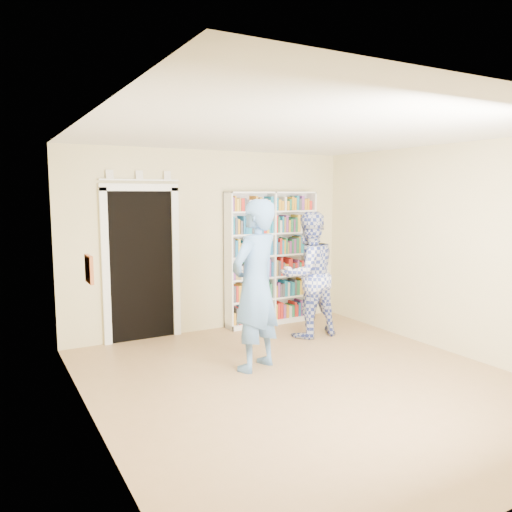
# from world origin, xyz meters

# --- Properties ---
(floor) EXTENTS (5.00, 5.00, 0.00)m
(floor) POSITION_xyz_m (0.00, 0.00, 0.00)
(floor) COLOR #9C764B
(floor) RESTS_ON ground
(ceiling) EXTENTS (5.00, 5.00, 0.00)m
(ceiling) POSITION_xyz_m (0.00, 0.00, 2.70)
(ceiling) COLOR white
(ceiling) RESTS_ON wall_back
(wall_back) EXTENTS (4.50, 0.00, 4.50)m
(wall_back) POSITION_xyz_m (0.00, 2.50, 1.35)
(wall_back) COLOR beige
(wall_back) RESTS_ON floor
(wall_left) EXTENTS (0.00, 5.00, 5.00)m
(wall_left) POSITION_xyz_m (-2.25, 0.00, 1.35)
(wall_left) COLOR beige
(wall_left) RESTS_ON floor
(wall_right) EXTENTS (0.00, 5.00, 5.00)m
(wall_right) POSITION_xyz_m (2.25, 0.00, 1.35)
(wall_right) COLOR beige
(wall_right) RESTS_ON floor
(bookshelf) EXTENTS (1.52, 0.29, 2.09)m
(bookshelf) POSITION_xyz_m (0.94, 2.34, 1.06)
(bookshelf) COLOR white
(bookshelf) RESTS_ON floor
(doorway) EXTENTS (1.10, 0.08, 2.43)m
(doorway) POSITION_xyz_m (-1.10, 2.48, 1.18)
(doorway) COLOR black
(doorway) RESTS_ON floor
(wall_art) EXTENTS (0.03, 0.25, 0.25)m
(wall_art) POSITION_xyz_m (-2.23, 0.20, 1.40)
(wall_art) COLOR brown
(wall_art) RESTS_ON wall_left
(man_blue) EXTENTS (0.86, 0.74, 2.00)m
(man_blue) POSITION_xyz_m (-0.29, 0.65, 1.00)
(man_blue) COLOR #527EB7
(man_blue) RESTS_ON floor
(man_plaid) EXTENTS (0.88, 0.69, 1.81)m
(man_plaid) POSITION_xyz_m (1.04, 1.47, 0.91)
(man_plaid) COLOR #34449F
(man_plaid) RESTS_ON floor
(paper_sheet) EXTENTS (0.21, 0.12, 0.33)m
(paper_sheet) POSITION_xyz_m (1.19, 1.29, 1.11)
(paper_sheet) COLOR white
(paper_sheet) RESTS_ON man_plaid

